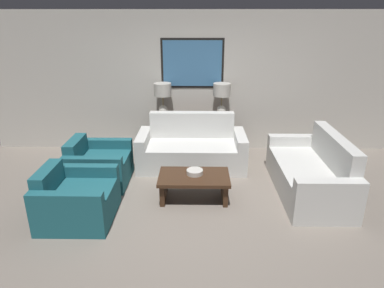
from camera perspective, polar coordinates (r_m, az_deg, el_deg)
The scene contains 11 objects.
ground_plane at distance 4.84m, azimuth -0.37°, elevation -11.15°, with size 20.00×20.00×0.00m, color slate.
back_wall at distance 6.70m, azimuth 0.07°, elevation 10.21°, with size 7.92×0.12×2.65m.
console_table at distance 6.70m, azimuth 0.03°, elevation 1.71°, with size 1.57×0.35×0.74m.
table_lamp_left at distance 6.51m, azimuth -4.90°, elevation 8.40°, with size 0.33×0.33×0.62m.
table_lamp_right at distance 6.50m, azimuth 4.98°, elevation 8.37°, with size 0.33×0.33×0.62m.
couch_by_back_wall at distance 6.09m, azimuth -0.06°, elevation -0.97°, with size 1.88×0.89×0.91m.
couch_by_side at distance 5.50m, azimuth 19.21°, elevation -4.71°, with size 0.89×1.88×0.91m.
coffee_table at distance 5.01m, azimuth 0.33°, elevation -6.34°, with size 1.03×0.62×0.38m.
decorative_bowl at distance 4.99m, azimuth 0.46°, elevation -4.68°, with size 0.24×0.24×0.07m.
armchair_near_back_wall at distance 5.72m, azimuth -15.33°, elevation -3.58°, with size 0.91×0.94×0.73m.
armchair_near_camera at distance 4.81m, azimuth -18.73°, elevation -8.83°, with size 0.91×0.94×0.73m.
Camera 1 is at (0.09, -4.11, 2.56)m, focal length 32.00 mm.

